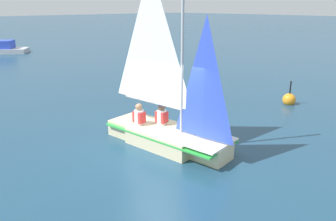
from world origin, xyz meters
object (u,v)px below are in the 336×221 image
object	(u,v)px
sailor_helm	(162,120)
sailor_crew	(139,120)
sailboat_main	(167,121)
motorboat_distant	(1,49)
buoy_marker	(289,99)

from	to	relation	value
sailor_helm	sailor_crew	distance (m)	0.70
sailboat_main	sailor_helm	bearing A→B (deg)	149.51
sailboat_main	motorboat_distant	bearing A→B (deg)	166.29
sailor_helm	buoy_marker	distance (m)	6.62
motorboat_distant	buoy_marker	bearing A→B (deg)	-44.13
sailboat_main	sailor_crew	bearing A→B (deg)	-166.79
sailboat_main	sailor_helm	distance (m)	0.49
sailor_crew	buoy_marker	bearing A→B (deg)	72.08
sailor_helm	sailor_crew	size ratio (longest dim) A/B	1.00
sailor_helm	sailor_crew	world-z (taller)	sailor_helm
sailor_crew	motorboat_distant	size ratio (longest dim) A/B	0.24
sailboat_main	sailor_crew	world-z (taller)	sailboat_main
sailor_crew	sailor_helm	bearing A→B (deg)	40.85
sailor_helm	sailor_crew	xyz separation A→B (m)	(-0.47, -0.52, -0.01)
sailor_helm	motorboat_distant	world-z (taller)	sailor_helm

